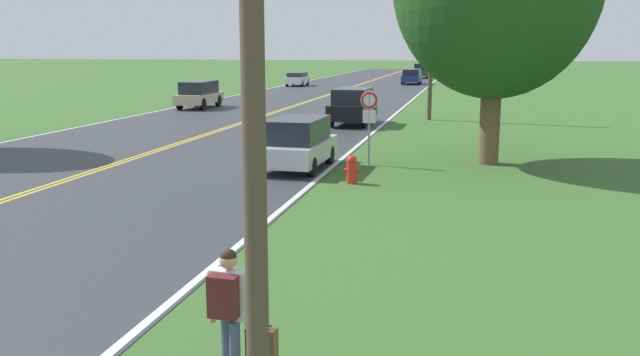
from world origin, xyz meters
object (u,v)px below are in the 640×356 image
at_px(car_champagne_suv_mid_far, 199,94).
at_px(car_dark_blue_van_distant, 412,76).
at_px(car_white_hatchback_receding, 297,79).
at_px(traffic_sign, 369,110).
at_px(car_silver_van_approaching, 297,142).
at_px(fire_hydrant, 352,169).
at_px(suitcase, 262,353).
at_px(car_dark_green_suv_horizon, 422,70).
at_px(car_black_suv_mid_near, 353,105).
at_px(hitchhiker_person, 228,302).

relative_size(car_champagne_suv_mid_far, car_dark_blue_van_distant, 0.98).
distance_m(car_champagne_suv_mid_far, car_white_hatchback_receding, 26.09).
xyz_separation_m(traffic_sign, car_silver_van_approaching, (-2.19, -1.18, -1.02)).
bearing_deg(car_white_hatchback_receding, traffic_sign, -163.21).
bearing_deg(fire_hydrant, suitcase, -85.06).
distance_m(car_champagne_suv_mid_far, car_dark_green_suv_horizon, 48.21).
bearing_deg(car_dark_green_suv_horizon, car_black_suv_mid_near, 2.39).
bearing_deg(traffic_sign, fire_hydrant, -90.21).
xyz_separation_m(car_black_suv_mid_near, car_champagne_suv_mid_far, (-11.42, 7.20, -0.06)).
bearing_deg(car_dark_green_suv_horizon, car_champagne_suv_mid_far, -11.21).
bearing_deg(hitchhiker_person, traffic_sign, 6.70).
bearing_deg(traffic_sign, car_champagne_suv_mid_far, 126.47).
bearing_deg(car_dark_green_suv_horizon, car_silver_van_approaching, 2.64).
bearing_deg(car_white_hatchback_receding, car_dark_green_suv_horizon, -28.59).
relative_size(fire_hydrant, car_champagne_suv_mid_far, 0.19).
bearing_deg(suitcase, car_champagne_suv_mid_far, 27.98).
bearing_deg(hitchhiker_person, car_white_hatchback_receding, 18.05).
distance_m(fire_hydrant, car_black_suv_mid_near, 15.23).
bearing_deg(hitchhiker_person, suitcase, -59.44).
xyz_separation_m(car_silver_van_approaching, car_dark_green_suv_horizon, (-1.02, 67.16, 0.12)).
distance_m(car_silver_van_approaching, car_dark_green_suv_horizon, 67.17).
bearing_deg(car_white_hatchback_receding, fire_hydrant, -164.32).
relative_size(car_silver_van_approaching, car_white_hatchback_receding, 1.00).
bearing_deg(car_black_suv_mid_near, hitchhiker_person, 7.81).
bearing_deg(suitcase, car_white_hatchback_receding, 18.40).
bearing_deg(car_silver_van_approaching, fire_hydrant, 48.58).
height_order(car_black_suv_mid_near, car_dark_green_suv_horizon, car_black_suv_mid_near).
relative_size(fire_hydrant, car_dark_green_suv_horizon, 0.18).
bearing_deg(car_dark_blue_van_distant, car_white_hatchback_receding, -61.98).
bearing_deg(car_white_hatchback_receding, car_silver_van_approaching, -166.15).
bearing_deg(car_dark_green_suv_horizon, car_dark_blue_van_distant, 1.96).
distance_m(suitcase, fire_hydrant, 12.00).
height_order(suitcase, car_black_suv_mid_near, car_black_suv_mid_near).
relative_size(hitchhiker_person, car_black_suv_mid_near, 0.37).
distance_m(car_white_hatchback_receding, car_dark_blue_van_distant, 12.64).
bearing_deg(car_black_suv_mid_near, car_dark_green_suv_horizon, -178.51).
bearing_deg(car_black_suv_mid_near, car_silver_van_approaching, 2.78).
bearing_deg(car_white_hatchback_receding, car_dark_blue_van_distant, -62.01).
height_order(traffic_sign, car_white_hatchback_receding, traffic_sign).
bearing_deg(car_dark_blue_van_distant, fire_hydrant, 2.59).
relative_size(traffic_sign, car_dark_blue_van_distant, 0.54).
bearing_deg(suitcase, fire_hydrant, 9.12).
relative_size(hitchhiker_person, suitcase, 2.35).
bearing_deg(suitcase, car_dark_blue_van_distant, 7.79).
bearing_deg(car_silver_van_approaching, suitcase, 14.29).
bearing_deg(suitcase, hitchhiker_person, 120.56).
bearing_deg(car_white_hatchback_receding, suitcase, -166.52).
height_order(hitchhiker_person, traffic_sign, traffic_sign).
relative_size(car_black_suv_mid_near, car_dark_blue_van_distant, 0.95).
bearing_deg(car_silver_van_approaching, car_dark_blue_van_distant, -177.62).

